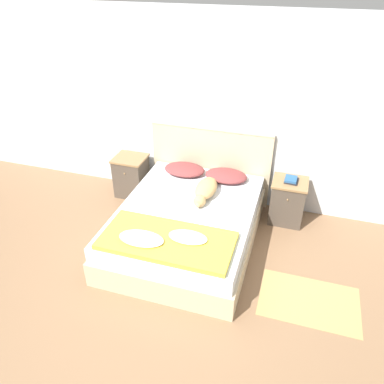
# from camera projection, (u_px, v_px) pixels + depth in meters

# --- Properties ---
(ground_plane) EXTENTS (16.00, 16.00, 0.00)m
(ground_plane) POSITION_uv_depth(u_px,v_px,m) (147.00, 298.00, 3.90)
(ground_plane) COLOR #896647
(wall_back) EXTENTS (9.00, 0.06, 2.55)m
(wall_back) POSITION_uv_depth(u_px,v_px,m) (205.00, 112.00, 4.94)
(wall_back) COLOR silver
(wall_back) RESTS_ON ground_plane
(bed) EXTENTS (1.60, 2.07, 0.50)m
(bed) POSITION_uv_depth(u_px,v_px,m) (187.00, 225.00, 4.54)
(bed) COLOR #C6B28E
(bed) RESTS_ON ground_plane
(headboard) EXTENTS (1.68, 0.06, 1.10)m
(headboard) POSITION_uv_depth(u_px,v_px,m) (210.00, 163.00, 5.22)
(headboard) COLOR #C6B28E
(headboard) RESTS_ON ground_plane
(nightstand_left) EXTENTS (0.45, 0.42, 0.60)m
(nightstand_left) POSITION_uv_depth(u_px,v_px,m) (131.00, 176.00, 5.46)
(nightstand_left) COLOR #4C4238
(nightstand_left) RESTS_ON ground_plane
(nightstand_right) EXTENTS (0.45, 0.42, 0.60)m
(nightstand_right) POSITION_uv_depth(u_px,v_px,m) (287.00, 201.00, 4.89)
(nightstand_right) COLOR #4C4238
(nightstand_right) RESTS_ON ground_plane
(pillow_left) EXTENTS (0.56, 0.39, 0.12)m
(pillow_left) POSITION_uv_depth(u_px,v_px,m) (184.00, 169.00, 5.09)
(pillow_left) COLOR brown
(pillow_left) RESTS_ON bed
(pillow_right) EXTENTS (0.56, 0.39, 0.12)m
(pillow_right) POSITION_uv_depth(u_px,v_px,m) (226.00, 176.00, 4.94)
(pillow_right) COLOR brown
(pillow_right) RESTS_ON bed
(quilt) EXTENTS (1.38, 0.66, 0.10)m
(quilt) POSITION_uv_depth(u_px,v_px,m) (166.00, 240.00, 3.86)
(quilt) COLOR yellow
(quilt) RESTS_ON bed
(dog) EXTENTS (0.25, 0.71, 0.17)m
(dog) POSITION_uv_depth(u_px,v_px,m) (205.00, 190.00, 4.60)
(dog) COLOR tan
(dog) RESTS_ON bed
(book_stack) EXTENTS (0.18, 0.20, 0.05)m
(book_stack) POSITION_uv_depth(u_px,v_px,m) (291.00, 180.00, 4.73)
(book_stack) COLOR #232328
(book_stack) RESTS_ON nightstand_right
(rug) EXTENTS (1.00, 0.67, 0.00)m
(rug) POSITION_uv_depth(u_px,v_px,m) (309.00, 301.00, 3.85)
(rug) COLOR tan
(rug) RESTS_ON ground_plane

